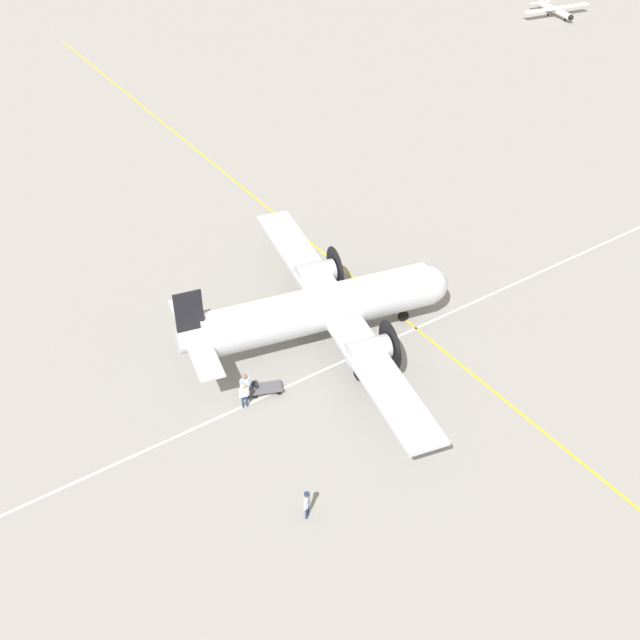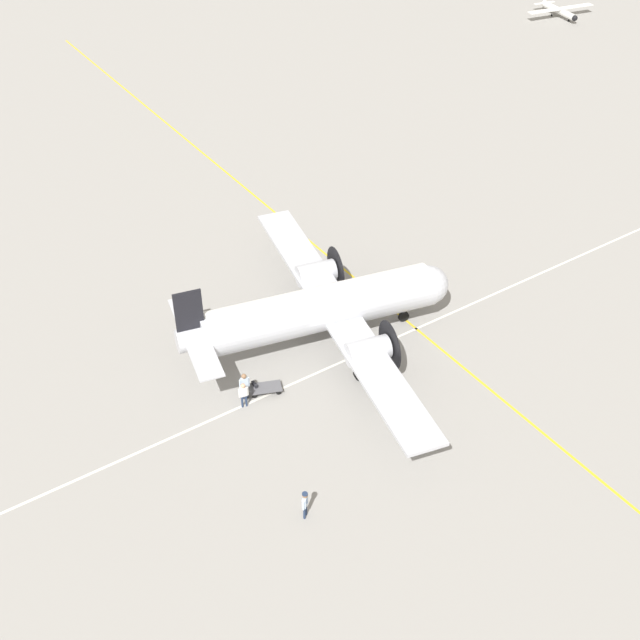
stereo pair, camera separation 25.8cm
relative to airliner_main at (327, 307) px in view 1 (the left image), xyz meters
The scene contains 11 objects.
ground_plane 2.52m from the airliner_main, 102.63° to the right, with size 300.00×300.00×0.00m, color gray.
apron_line_eastwest 5.76m from the airliner_main, 91.01° to the left, with size 120.00×0.16×0.01m.
apron_line_northsouth 3.33m from the airliner_main, 10.61° to the right, with size 0.16×120.00×0.01m.
airliner_main is the anchor object (origin of this frame).
crew_foreground 13.32m from the airliner_main, 38.39° to the right, with size 0.39×0.46×1.66m.
passenger_boarding 7.46m from the airliner_main, 71.97° to the right, with size 0.27×0.56×1.66m.
ramp_agent 6.95m from the airliner_main, 75.40° to the right, with size 0.28×0.59×1.76m.
suitcase_near_door 6.94m from the airliner_main, 79.81° to the right, with size 0.35×0.13×0.60m.
suitcase_upright_spare 6.41m from the airliner_main, 76.05° to the right, with size 0.50×0.15×0.56m.
baggage_cart 6.14m from the airliner_main, 70.78° to the right, with size 1.55×2.02×0.56m.
light_aircraft_distant 67.41m from the airliner_main, 121.40° to the left, with size 6.72×8.92×1.77m.
Camera 1 is at (30.84, -20.85, 30.86)m, focal length 45.00 mm.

